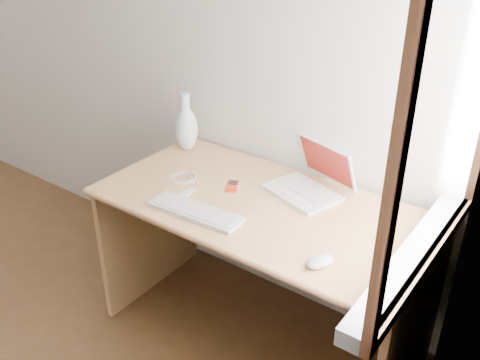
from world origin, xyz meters
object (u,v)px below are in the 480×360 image
Objects in this scene: laptop at (307,180)px; external_keyboard at (195,211)px; desk at (272,236)px; vase at (186,127)px.

laptop is 0.86× the size of external_keyboard.
desk is at bearing 57.16° from external_keyboard.
laptop is 0.51m from external_keyboard.
laptop is (0.09, 0.12, 0.26)m from desk.
external_keyboard is (-0.17, -0.31, 0.22)m from desk.
external_keyboard is 1.39× the size of vase.
vase is (-0.69, 0.01, 0.07)m from laptop.
desk is 0.70m from vase.
laptop is at bearing -1.14° from vase.
laptop reaches higher than external_keyboard.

